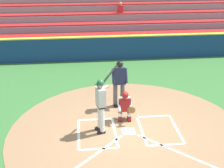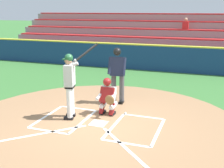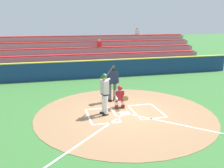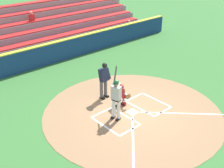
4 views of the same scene
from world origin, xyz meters
name	(u,v)px [view 4 (image 4 of 4)]	position (x,y,z in m)	size (l,w,h in m)	color
ground_plane	(132,112)	(0.00, 0.00, 0.00)	(120.00, 120.00, 0.00)	#387033
dirt_circle	(132,112)	(0.00, 0.00, 0.01)	(8.00, 8.00, 0.01)	#99704C
home_plate_and_chalk	(147,120)	(0.00, 0.88, 0.01)	(7.93, 4.91, 0.01)	white
batter	(116,96)	(0.89, -0.13, 1.10)	(0.84, 0.89, 2.13)	white
catcher	(121,95)	(0.00, -0.75, 0.59)	(0.59, 0.63, 1.13)	black
plate_umpire	(104,78)	(0.08, -1.86, 1.08)	(0.60, 0.44, 1.86)	#4C4C51
baseball	(126,100)	(-0.48, -0.93, 0.04)	(0.07, 0.07, 0.07)	white
backstop_wall	(45,54)	(0.00, -7.50, 0.65)	(22.00, 0.36, 1.31)	navy
bleacher_stand	(17,35)	(0.00, -11.33, 1.00)	(20.00, 5.10, 3.45)	gray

